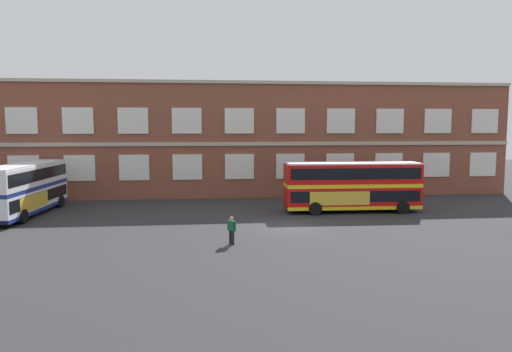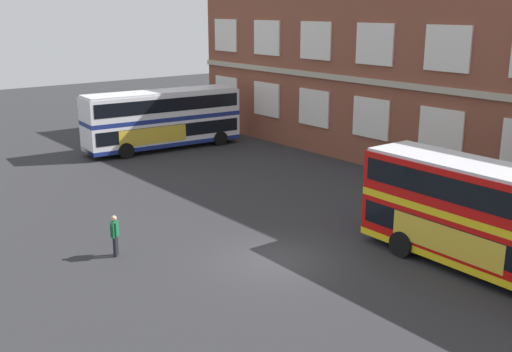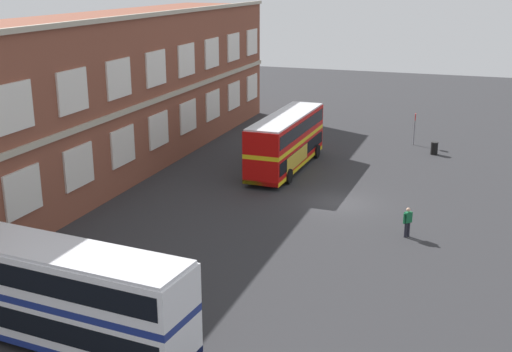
{
  "view_description": "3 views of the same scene",
  "coord_description": "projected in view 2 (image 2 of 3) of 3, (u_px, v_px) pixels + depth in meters",
  "views": [
    {
      "loc": [
        -5.96,
        -33.22,
        7.07
      ],
      "look_at": [
        -1.8,
        4.83,
        3.11
      ],
      "focal_mm": 34.27,
      "sensor_mm": 36.0,
      "label": 1
    },
    {
      "loc": [
        17.01,
        -14.47,
        9.63
      ],
      "look_at": [
        -4.98,
        3.02,
        1.85
      ],
      "focal_mm": 42.85,
      "sensor_mm": 36.0,
      "label": 2
    },
    {
      "loc": [
        -38.81,
        -8.0,
        13.8
      ],
      "look_at": [
        -3.5,
        4.36,
        2.36
      ],
      "focal_mm": 46.24,
      "sensor_mm": 36.0,
      "label": 3
    }
  ],
  "objects": [
    {
      "name": "ground_plane",
      "position": [
        311.0,
        248.0,
        25.28
      ],
      "size": [
        120.0,
        120.0,
        0.0
      ],
      "primitive_type": "plane",
      "color": "#2B2B2D"
    },
    {
      "name": "double_decker_near",
      "position": [
        163.0,
        119.0,
        42.46
      ],
      "size": [
        3.59,
        11.19,
        4.07
      ],
      "color": "silver",
      "rests_on": "ground"
    },
    {
      "name": "double_decker_middle",
      "position": [
        499.0,
        221.0,
        22.09
      ],
      "size": [
        11.06,
        3.06,
        4.07
      ],
      "color": "red",
      "rests_on": "ground"
    },
    {
      "name": "waiting_passenger",
      "position": [
        115.0,
        234.0,
        24.26
      ],
      "size": [
        0.55,
        0.5,
        1.7
      ],
      "color": "black",
      "rests_on": "ground"
    }
  ]
}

